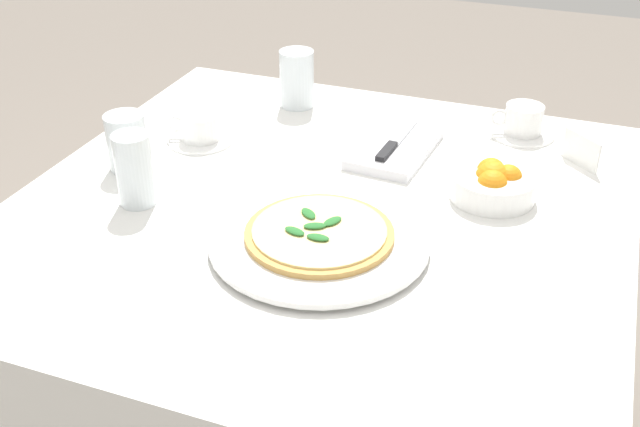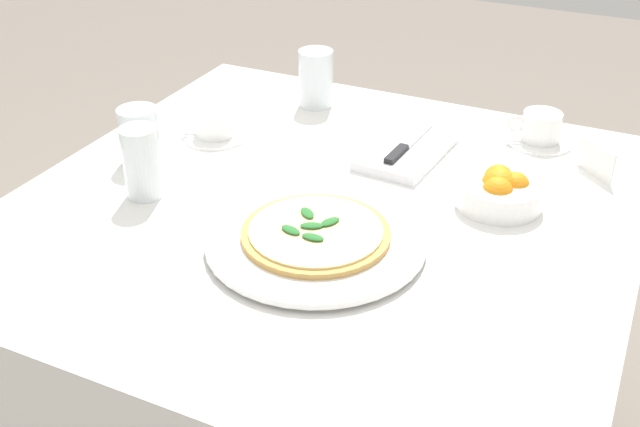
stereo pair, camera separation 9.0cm
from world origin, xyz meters
TOP-DOWN VIEW (x-y plane):
  - dining_table at (0.00, 0.00)m, footprint 1.04×1.04m
  - pizza_plate at (-0.13, -0.04)m, footprint 0.35×0.35m
  - pizza at (-0.13, -0.04)m, footprint 0.24×0.24m
  - coffee_cup_near_left at (0.40, -0.29)m, footprint 0.13×0.13m
  - coffee_cup_far_right at (0.15, 0.31)m, footprint 0.13×0.13m
  - water_glass_center_back at (0.00, 0.38)m, footprint 0.07×0.07m
  - water_glass_left_edge at (0.38, 0.20)m, footprint 0.07×0.07m
  - water_glass_far_left at (-0.11, 0.30)m, footprint 0.06×0.06m
  - napkin_folded at (0.23, -0.07)m, footprint 0.23×0.15m
  - dinner_knife at (0.24, -0.07)m, footprint 0.20×0.03m
  - citrus_bowl at (0.13, -0.27)m, footprint 0.15×0.15m
  - menu_card at (0.31, -0.41)m, footprint 0.06×0.07m

SIDE VIEW (x-z plane):
  - dining_table at x=0.00m, z-range 0.23..0.99m
  - napkin_folded at x=0.23m, z-range 0.75..0.77m
  - pizza_plate at x=-0.13m, z-range 0.75..0.77m
  - dinner_knife at x=0.24m, z-range 0.77..0.78m
  - pizza at x=-0.13m, z-range 0.77..0.79m
  - coffee_cup_far_right at x=0.15m, z-range 0.75..0.81m
  - citrus_bowl at x=0.13m, z-range 0.75..0.81m
  - coffee_cup_near_left at x=0.40m, z-range 0.75..0.81m
  - menu_card at x=0.31m, z-range 0.75..0.81m
  - water_glass_center_back at x=0.00m, z-range 0.75..0.85m
  - water_glass_left_edge at x=0.38m, z-range 0.74..0.87m
  - water_glass_far_left at x=-0.11m, z-range 0.75..0.87m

